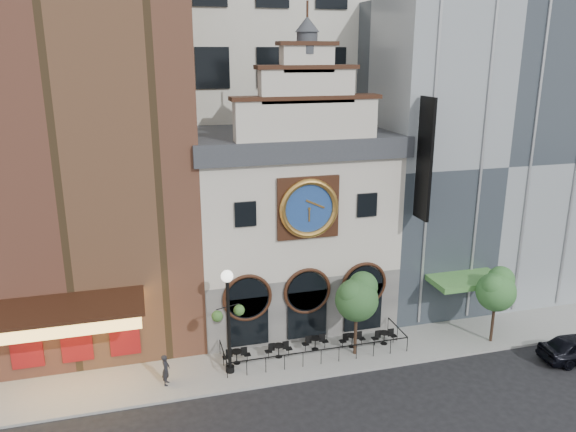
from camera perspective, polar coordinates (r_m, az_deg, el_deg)
The scene contains 16 objects.
ground at distance 31.76m, azimuth 4.09°, elevation -16.09°, with size 120.00×120.00×0.00m, color black.
sidewalk at distance 33.74m, azimuth 2.64°, elevation -13.80°, with size 44.00×5.00×0.15m, color gray.
clock_building at distance 35.79m, azimuth 0.16°, elevation -0.41°, with size 12.60×8.78×18.65m.
theater_building at distance 35.62m, azimuth -21.64°, elevation 8.11°, with size 14.00×15.60×25.00m.
retail_building at distance 42.14m, azimuth 16.72°, elevation 6.30°, with size 14.00×14.40×20.00m.
office_tower at distance 46.20m, azimuth -4.15°, elevation 20.04°, with size 20.00×16.00×40.00m, color silver.
cafe_railing at distance 33.48m, azimuth 2.66°, elevation -13.02°, with size 10.60×2.60×0.90m, color black, non-canonical shape.
bistro_0 at distance 32.56m, azimuth -5.24°, elevation -13.97°, with size 1.58×0.68×0.90m.
bistro_1 at distance 33.01m, azimuth -0.96°, elevation -13.43°, with size 1.58×0.68×0.90m.
bistro_2 at distance 33.78m, azimuth 2.78°, elevation -12.71°, with size 1.58×0.68×0.90m.
bistro_3 at distance 34.24m, azimuth 6.54°, elevation -12.38°, with size 1.58×0.68×0.90m.
bistro_4 at distance 34.81m, azimuth 9.75°, elevation -12.01°, with size 1.58×0.68×0.90m.
pedestrian at distance 31.13m, azimuth -12.31°, elevation -15.01°, with size 0.62×0.41×1.71m, color black.
lamppost at distance 30.31m, azimuth -6.10°, elevation -9.51°, with size 1.85×1.01×5.97m.
tree_left at distance 32.21m, azimuth 7.06°, elevation -8.09°, with size 2.55×2.45×4.91m.
tree_right at distance 35.61m, azimuth 20.43°, elevation -6.93°, with size 2.42×2.33×4.65m.
Camera 1 is at (-9.19, -25.17, 17.04)m, focal length 35.00 mm.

